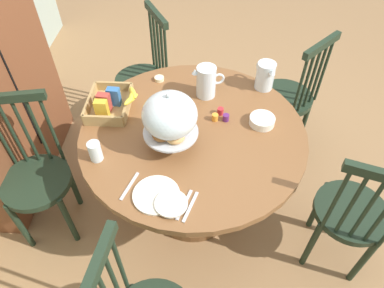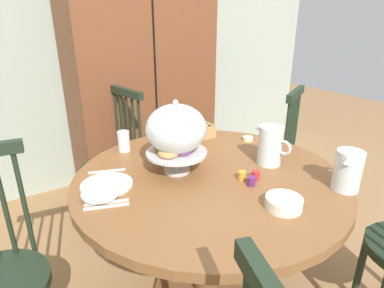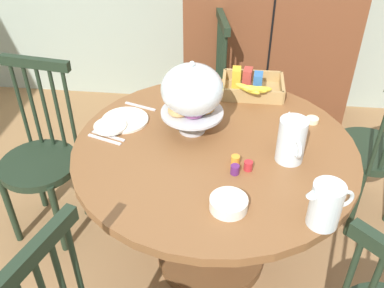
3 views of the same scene
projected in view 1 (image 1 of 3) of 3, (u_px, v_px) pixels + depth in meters
ground_plane at (213, 205)px, 2.47m from camera, size 10.00×10.00×0.00m
dining_table at (193, 155)px, 2.07m from camera, size 1.24×1.24×0.74m
windsor_chair_near_window at (287, 99)px, 2.55m from camera, size 0.47×0.47×0.97m
windsor_chair_by_cabinet at (144, 80)px, 2.70m from camera, size 0.45×0.45×0.97m
windsor_chair_facing_door at (37, 178)px, 2.06m from camera, size 0.41×0.41×0.97m
windsor_chair_host_seat at (351, 215)px, 1.89m from camera, size 0.42×0.43×0.97m
pastry_stand_with_dome at (170, 117)px, 1.71m from camera, size 0.28×0.28×0.34m
orange_juice_pitcher at (265, 77)px, 2.12m from camera, size 0.19×0.11×0.17m
milk_pitcher at (206, 83)px, 2.07m from camera, size 0.12×0.20×0.19m
cereal_basket at (111, 103)px, 2.01m from camera, size 0.32×0.30×0.12m
china_plate_large at (156, 195)px, 1.63m from camera, size 0.22×0.22×0.01m
china_plate_small at (171, 203)px, 1.58m from camera, size 0.15×0.15×0.01m
cereal_bowl at (262, 121)px, 1.94m from camera, size 0.14×0.14×0.04m
drinking_glass at (95, 151)px, 1.74m from camera, size 0.06×0.06×0.11m
butter_dish at (159, 79)px, 2.22m from camera, size 0.06×0.06×0.02m
jam_jar_strawberry at (220, 111)px, 2.00m from camera, size 0.04×0.04×0.04m
jam_jar_apricot at (215, 117)px, 1.96m from camera, size 0.04×0.04×0.04m
jam_jar_grape at (226, 118)px, 1.96m from camera, size 0.04×0.04×0.04m
table_knife at (184, 205)px, 1.59m from camera, size 0.17×0.07×0.01m
dinner_fork at (190, 207)px, 1.59m from camera, size 0.17×0.07×0.01m
soup_spoon at (130, 186)px, 1.66m from camera, size 0.17×0.07×0.01m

